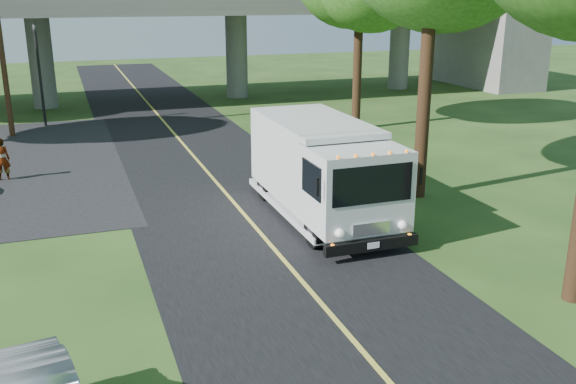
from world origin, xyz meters
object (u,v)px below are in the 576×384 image
pedestrian (2,159)px  utility_pole (0,39)px  step_van (322,167)px  traffic_signal (39,64)px

pedestrian → utility_pole: bearing=-89.9°
step_van → pedestrian: 12.37m
utility_pole → pedestrian: bearing=-89.2°
traffic_signal → utility_pole: (-1.50, -2.00, 1.40)m
traffic_signal → utility_pole: 2.86m
traffic_signal → step_van: traffic_signal is taller
utility_pole → step_van: bearing=-58.7°
step_van → pedestrian: size_ratio=4.43×
traffic_signal → pedestrian: size_ratio=3.24×
utility_pole → step_van: utility_pole is taller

